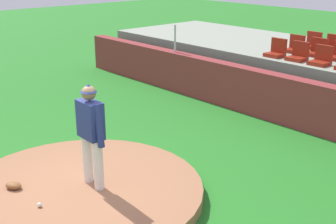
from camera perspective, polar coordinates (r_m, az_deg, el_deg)
ground_plane at (r=8.17m, az=-10.97°, el=-10.58°), size 60.00×60.00×0.00m
pitchers_mound at (r=8.11m, az=-11.02°, el=-9.91°), size 4.28×4.28×0.22m
pitcher at (r=7.64m, az=-9.77°, el=-2.02°), size 0.80×0.29×1.83m
baseball at (r=7.59m, az=-16.00°, el=-11.26°), size 0.07×0.07×0.07m
fielding_glove at (r=8.26m, az=-19.02°, el=-8.82°), size 0.36×0.31×0.11m
brick_barrier at (r=11.72m, az=14.01°, el=1.66°), size 16.39×0.40×1.21m
fence_post_left at (r=13.99m, az=0.90°, el=9.32°), size 0.06×0.06×0.84m
stadium_chair_0 at (r=13.09m, az=13.59°, el=7.55°), size 0.48×0.44×0.50m
stadium_chair_1 at (r=12.73m, az=16.22°, el=7.02°), size 0.48×0.44×0.50m
stadium_chair_2 at (r=12.36m, az=18.88°, el=6.41°), size 0.48×0.44×0.50m
stadium_chair_4 at (r=13.83m, az=15.80°, el=7.95°), size 0.48×0.44×0.50m
stadium_chair_5 at (r=13.48m, az=18.40°, el=7.43°), size 0.48×0.44×0.50m
stadium_chair_8 at (r=14.59m, az=17.82°, el=8.31°), size 0.48×0.44×0.50m
stadium_chair_9 at (r=14.24m, az=20.14°, el=7.82°), size 0.48×0.44×0.50m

